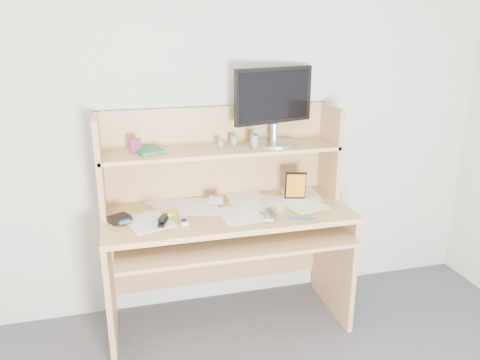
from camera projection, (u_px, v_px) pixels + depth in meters
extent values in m
cube|color=beige|center=(215.00, 114.00, 2.81)|extent=(3.60, 0.04, 2.50)
cube|color=tan|center=(228.00, 213.00, 2.68)|extent=(1.40, 0.60, 0.03)
cube|color=tan|center=(110.00, 286.00, 2.64)|extent=(0.03, 0.56, 0.72)
cube|color=tan|center=(333.00, 258.00, 2.96)|extent=(0.03, 0.56, 0.72)
cube|color=tan|center=(218.00, 253.00, 3.07)|extent=(1.34, 0.02, 0.41)
cube|color=tan|center=(233.00, 237.00, 2.60)|extent=(1.28, 0.55, 0.02)
cube|color=tan|center=(217.00, 152.00, 2.86)|extent=(1.40, 0.02, 0.55)
cube|color=tan|center=(100.00, 166.00, 2.57)|extent=(0.03, 0.30, 0.55)
cube|color=tan|center=(330.00, 150.00, 2.89)|extent=(0.03, 0.30, 0.55)
cube|color=tan|center=(221.00, 150.00, 2.71)|extent=(1.38, 0.30, 0.02)
cube|color=white|center=(228.00, 210.00, 2.67)|extent=(1.32, 0.54, 0.01)
cube|color=black|center=(205.00, 233.00, 2.59)|extent=(0.49, 0.18, 0.02)
cube|color=black|center=(205.00, 230.00, 2.59)|extent=(0.46, 0.17, 0.01)
cube|color=gray|center=(271.00, 214.00, 2.58)|extent=(0.12, 0.19, 0.02)
cube|color=silver|center=(184.00, 221.00, 2.49)|extent=(0.05, 0.08, 0.02)
cube|color=black|center=(163.00, 219.00, 2.49)|extent=(0.07, 0.12, 0.04)
cube|color=black|center=(119.00, 218.00, 2.51)|extent=(0.14, 0.13, 0.03)
cube|color=yellow|center=(170.00, 213.00, 2.63)|extent=(0.08, 0.08, 0.01)
cube|color=#ACADAF|center=(216.00, 200.00, 2.75)|extent=(0.09, 0.06, 0.05)
cube|color=black|center=(295.00, 186.00, 2.81)|extent=(0.12, 0.04, 0.18)
cylinder|color=#172FB3|center=(300.00, 218.00, 2.55)|extent=(0.15, 0.06, 0.01)
cube|color=maroon|center=(135.00, 146.00, 2.59)|extent=(0.06, 0.03, 0.08)
cube|color=#338155|center=(148.00, 150.00, 2.63)|extent=(0.19, 0.22, 0.02)
cylinder|color=black|center=(234.00, 141.00, 2.76)|extent=(0.05, 0.05, 0.06)
cylinder|color=white|center=(255.00, 141.00, 2.71)|extent=(0.05, 0.05, 0.07)
cylinder|color=black|center=(221.00, 144.00, 2.71)|extent=(0.04, 0.04, 0.04)
cylinder|color=white|center=(254.00, 140.00, 2.75)|extent=(0.05, 0.05, 0.07)
cylinder|color=#A8A9AD|center=(274.00, 143.00, 2.79)|extent=(0.26, 0.26, 0.02)
cylinder|color=#A8A9AD|center=(274.00, 133.00, 2.78)|extent=(0.04, 0.04, 0.11)
cube|color=black|center=(274.00, 95.00, 2.73)|extent=(0.51, 0.17, 0.33)
cube|color=black|center=(275.00, 96.00, 2.72)|extent=(0.46, 0.13, 0.28)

